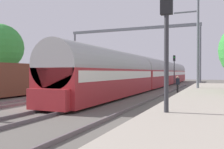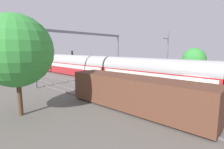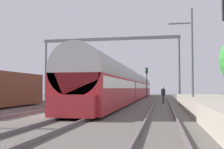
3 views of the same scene
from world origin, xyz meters
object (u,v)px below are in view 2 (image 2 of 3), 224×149
Objects in this scene: person_crossing at (131,72)px; freight_car at (134,93)px; catenary_gantry at (85,44)px; passenger_train at (79,65)px; railway_signal_far at (72,58)px.

freight_car is at bearing -148.52° from person_crossing.
person_crossing is (12.94, 9.77, -0.44)m from freight_car.
freight_car is 16.46m from catenary_gantry.
railway_signal_far reaches higher than passenger_train.
freight_car is at bearing -114.09° from passenger_train.
passenger_train is 3.78× the size of freight_car.
catenary_gantry is (-2.14, -4.63, 3.97)m from passenger_train.
freight_car is 16.22m from person_crossing.
passenger_train is 2.86× the size of catenary_gantry.
catenary_gantry is (-4.05, -9.48, 2.88)m from railway_signal_far.
passenger_train is 28.44× the size of person_crossing.
passenger_train is 20.94m from freight_car.
passenger_train is at bearing 109.63° from person_crossing.
freight_car is 2.73× the size of railway_signal_far.
person_crossing is 0.10× the size of catenary_gantry.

